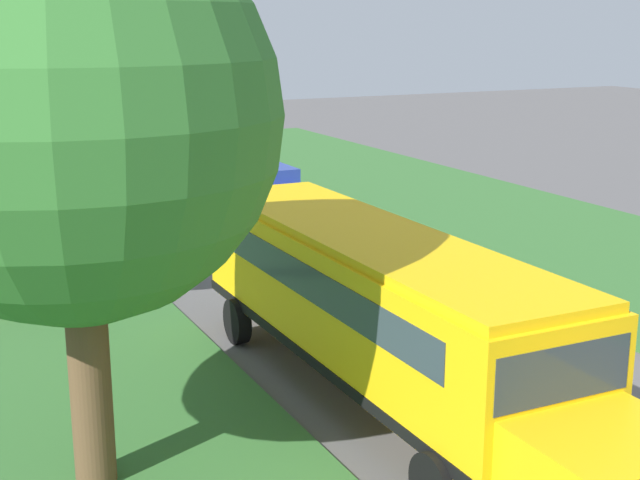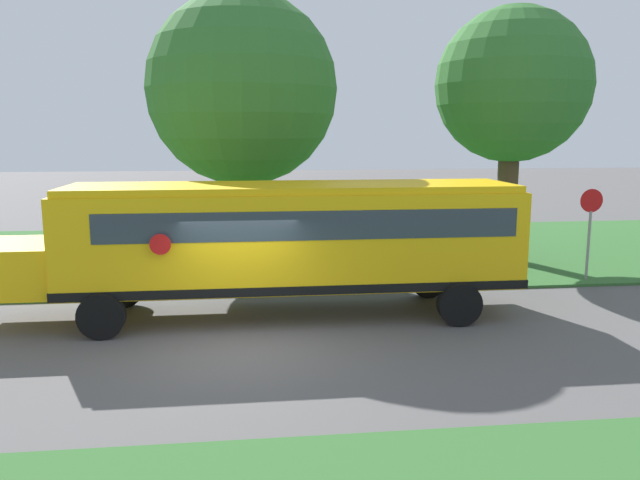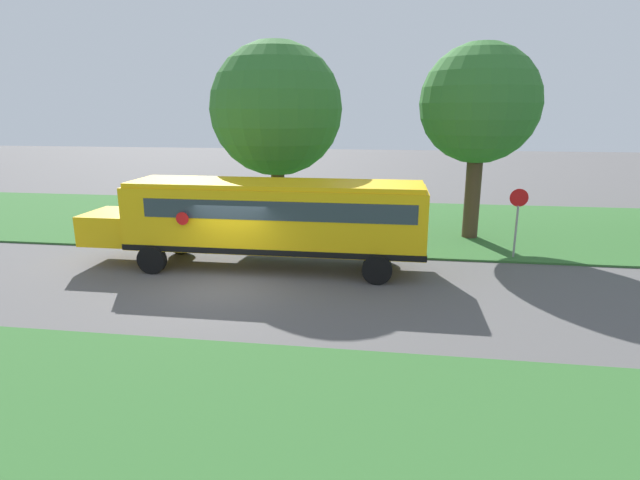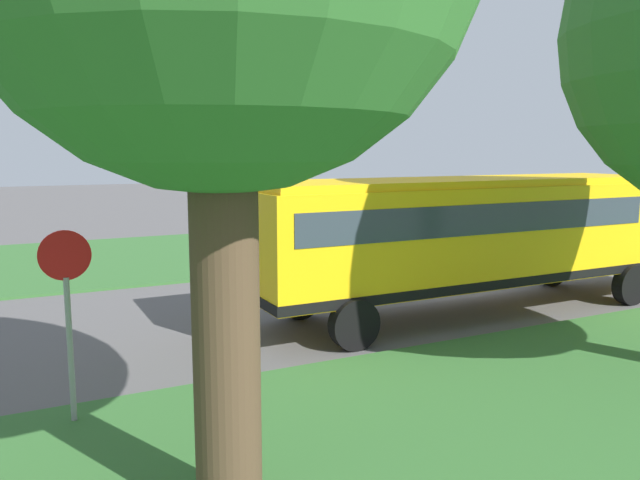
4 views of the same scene
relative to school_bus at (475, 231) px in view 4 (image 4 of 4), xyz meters
The scene contains 4 objects.
ground_plane 3.08m from the school_bus, 23.59° to the right, with size 120.00×120.00×0.00m, color #565454.
grass_far_side 11.41m from the school_bus, ahead, with size 10.00×80.00×0.07m, color #33662D.
school_bus is the anchor object (origin of this frame).
stop_sign 9.41m from the school_bus, 104.73° to the left, with size 0.08×0.68×2.74m.
Camera 4 is at (-13.47, 10.71, 3.79)m, focal length 35.00 mm.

